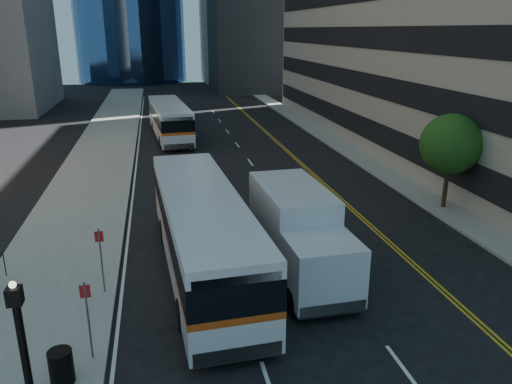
{
  "coord_description": "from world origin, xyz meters",
  "views": [
    {
      "loc": [
        -6.1,
        -15.22,
        9.4
      ],
      "look_at": [
        -2.15,
        4.58,
        2.8
      ],
      "focal_mm": 35.0,
      "sensor_mm": 36.0,
      "label": 1
    }
  ],
  "objects_px": {
    "bus_rear": "(170,119)",
    "trash_can": "(61,367)",
    "street_tree": "(451,144)",
    "box_truck": "(299,233)",
    "bus_front": "(202,230)",
    "lamp_post": "(28,374)"
  },
  "relations": [
    {
      "from": "street_tree",
      "to": "bus_rear",
      "type": "distance_m",
      "value": 26.05
    },
    {
      "from": "street_tree",
      "to": "bus_front",
      "type": "distance_m",
      "value": 14.57
    },
    {
      "from": "street_tree",
      "to": "trash_can",
      "type": "bearing_deg",
      "value": -148.77
    },
    {
      "from": "bus_front",
      "to": "street_tree",
      "type": "bearing_deg",
      "value": 16.25
    },
    {
      "from": "street_tree",
      "to": "bus_rear",
      "type": "xyz_separation_m",
      "value": [
        -14.0,
        21.89,
        -1.93
      ]
    },
    {
      "from": "bus_rear",
      "to": "trash_can",
      "type": "distance_m",
      "value": 33.12
    },
    {
      "from": "street_tree",
      "to": "bus_front",
      "type": "height_order",
      "value": "street_tree"
    },
    {
      "from": "box_truck",
      "to": "trash_can",
      "type": "xyz_separation_m",
      "value": [
        -8.17,
        -5.14,
        -1.16
      ]
    },
    {
      "from": "lamp_post",
      "to": "box_truck",
      "type": "bearing_deg",
      "value": 45.29
    },
    {
      "from": "lamp_post",
      "to": "bus_front",
      "type": "relative_size",
      "value": 0.35
    },
    {
      "from": "box_truck",
      "to": "trash_can",
      "type": "height_order",
      "value": "box_truck"
    },
    {
      "from": "lamp_post",
      "to": "bus_rear",
      "type": "xyz_separation_m",
      "value": [
        4.0,
        35.89,
        -1.01
      ]
    },
    {
      "from": "bus_front",
      "to": "bus_rear",
      "type": "bearing_deg",
      "value": 87.47
    },
    {
      "from": "lamp_post",
      "to": "bus_rear",
      "type": "height_order",
      "value": "lamp_post"
    },
    {
      "from": "bus_rear",
      "to": "trash_can",
      "type": "relative_size",
      "value": 12.51
    },
    {
      "from": "bus_front",
      "to": "trash_can",
      "type": "relative_size",
      "value": 13.33
    },
    {
      "from": "trash_can",
      "to": "lamp_post",
      "type": "bearing_deg",
      "value": -88.48
    },
    {
      "from": "street_tree",
      "to": "lamp_post",
      "type": "distance_m",
      "value": 22.82
    },
    {
      "from": "trash_can",
      "to": "bus_front",
      "type": "bearing_deg",
      "value": 53.88
    },
    {
      "from": "street_tree",
      "to": "box_truck",
      "type": "xyz_separation_m",
      "value": [
        -9.91,
        -5.82,
        -1.84
      ]
    },
    {
      "from": "street_tree",
      "to": "trash_can",
      "type": "relative_size",
      "value": 5.17
    },
    {
      "from": "bus_front",
      "to": "bus_rear",
      "type": "xyz_separation_m",
      "value": [
        -0.38,
        26.74,
        -0.12
      ]
    }
  ]
}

